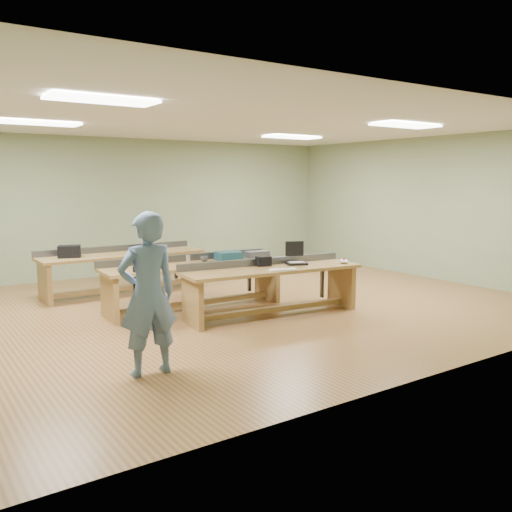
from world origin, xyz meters
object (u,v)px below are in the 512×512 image
object	(u,v)px
task_chair	(149,303)
parts_bin_teal	(229,256)
laptop_base	(297,263)
parts_bin_grey	(257,254)
workbench_mid	(194,275)
camera_bag	(264,261)
workbench_front	(271,280)
person	(148,294)
mug	(204,259)
workbench_back	(122,263)
drinks_can	(188,259)

from	to	relation	value
task_chair	parts_bin_teal	size ratio (longest dim) A/B	2.06
laptop_base	parts_bin_grey	distance (m)	1.05
workbench_mid	parts_bin_grey	xyz separation A→B (m)	(1.26, 0.02, 0.24)
camera_bag	task_chair	distance (m)	1.88
workbench_front	person	size ratio (longest dim) A/B	1.65
task_chair	mug	bearing A→B (deg)	34.99
workbench_front	mug	bearing A→B (deg)	122.19
laptop_base	mug	world-z (taller)	mug
workbench_front	parts_bin_teal	distance (m)	1.09
laptop_base	workbench_mid	bearing A→B (deg)	162.26
workbench_front	camera_bag	xyz separation A→B (m)	(-0.01, 0.20, 0.27)
workbench_front	parts_bin_grey	bearing A→B (deg)	72.51
parts_bin_teal	parts_bin_grey	world-z (taller)	parts_bin_teal
camera_bag	task_chair	bearing A→B (deg)	178.46
person	mug	world-z (taller)	person
task_chair	parts_bin_grey	world-z (taller)	parts_bin_grey
workbench_back	workbench_front	bearing A→B (deg)	-66.14
workbench_back	parts_bin_grey	distance (m)	2.55
workbench_back	parts_bin_teal	xyz separation A→B (m)	(1.18, -1.84, 0.26)
person	drinks_can	xyz separation A→B (m)	(1.74, 2.47, -0.07)
laptop_base	camera_bag	xyz separation A→B (m)	(-0.52, 0.18, 0.06)
workbench_back	drinks_can	world-z (taller)	drinks_can
workbench_back	mug	world-z (taller)	workbench_back
workbench_front	camera_bag	bearing A→B (deg)	98.71
person	camera_bag	distance (m)	3.03
workbench_front	parts_bin_teal	size ratio (longest dim) A/B	7.15
workbench_mid	camera_bag	size ratio (longest dim) A/B	13.51
task_chair	mug	world-z (taller)	mug
camera_bag	laptop_base	bearing A→B (deg)	-6.91
camera_bag	parts_bin_teal	bearing A→B (deg)	109.96
camera_bag	parts_bin_teal	world-z (taller)	camera_bag
workbench_front	parts_bin_grey	distance (m)	1.19
person	workbench_back	bearing A→B (deg)	-104.96
workbench_mid	person	size ratio (longest dim) A/B	1.71
person	task_chair	bearing A→B (deg)	-110.97
person	parts_bin_teal	distance (m)	3.45
workbench_mid	task_chair	size ratio (longest dim) A/B	3.62
camera_bag	workbench_front	bearing A→B (deg)	-75.37
person	laptop_base	xyz separation A→B (m)	(3.12, 1.38, -0.12)
person	parts_bin_teal	bearing A→B (deg)	-133.81
workbench_front	laptop_base	distance (m)	0.56
workbench_front	laptop_base	xyz separation A→B (m)	(0.51, 0.02, 0.21)
laptop_base	parts_bin_teal	bearing A→B (deg)	142.84
person	camera_bag	world-z (taller)	person
person	parts_bin_grey	bearing A→B (deg)	-139.65
workbench_front	workbench_mid	world-z (taller)	same
workbench_front	person	distance (m)	2.96
workbench_back	parts_bin_grey	world-z (taller)	workbench_back
workbench_back	task_chair	bearing A→B (deg)	-102.04
workbench_back	mug	xyz separation A→B (m)	(0.76, -1.76, 0.24)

